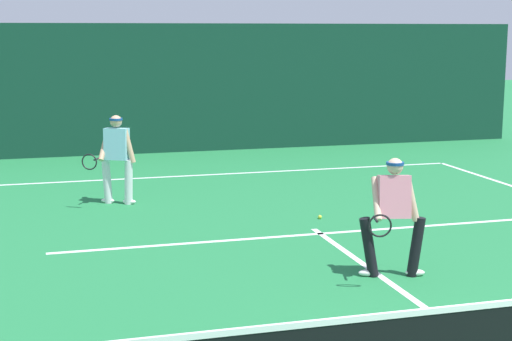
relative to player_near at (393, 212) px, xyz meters
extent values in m
cube|color=white|center=(-0.14, 7.86, -0.86)|extent=(10.37, 0.10, 0.01)
cube|color=white|center=(-0.14, 2.31, -0.86)|extent=(8.45, 0.10, 0.01)
cube|color=white|center=(-0.14, -0.58, -0.86)|extent=(0.10, 6.40, 0.01)
cylinder|color=black|center=(0.31, -0.07, -0.47)|extent=(0.26, 0.20, 0.80)
cylinder|color=black|center=(-0.29, 0.09, -0.47)|extent=(0.30, 0.21, 0.80)
ellipsoid|color=white|center=(0.31, -0.07, -0.82)|extent=(0.28, 0.17, 0.09)
ellipsoid|color=white|center=(-0.29, 0.09, -0.82)|extent=(0.28, 0.17, 0.09)
cube|color=pink|center=(0.01, 0.01, 0.20)|extent=(0.47, 0.39, 0.58)
cylinder|color=beige|center=(0.23, -0.05, 0.18)|extent=(0.25, 0.15, 0.61)
cylinder|color=beige|center=(-0.21, 0.07, 0.18)|extent=(0.20, 0.46, 0.54)
sphere|color=beige|center=(0.01, 0.01, 0.60)|extent=(0.21, 0.21, 0.21)
cylinder|color=#19478C|center=(0.01, 0.01, 0.64)|extent=(0.28, 0.28, 0.04)
cylinder|color=black|center=(-0.32, -0.16, -0.03)|extent=(0.10, 0.26, 0.03)
torus|color=black|center=(-0.41, -0.49, -0.03)|extent=(0.29, 0.10, 0.29)
cylinder|color=silver|center=(-2.82, 5.32, -0.45)|extent=(0.23, 0.21, 0.84)
cylinder|color=silver|center=(-3.19, 5.52, -0.45)|extent=(0.24, 0.22, 0.84)
ellipsoid|color=white|center=(-2.82, 5.32, -0.82)|extent=(0.28, 0.22, 0.09)
ellipsoid|color=white|center=(-3.19, 5.52, -0.82)|extent=(0.28, 0.22, 0.09)
cube|color=#8CCCE0|center=(-3.00, 5.42, 0.26)|extent=(0.50, 0.42, 0.59)
cylinder|color=tan|center=(-2.79, 5.31, 0.23)|extent=(0.26, 0.20, 0.64)
cylinder|color=tan|center=(-3.22, 5.53, 0.23)|extent=(0.30, 0.46, 0.57)
sphere|color=tan|center=(-3.00, 5.42, 0.68)|extent=(0.22, 0.22, 0.22)
cylinder|color=#19478C|center=(-3.00, 5.42, 0.72)|extent=(0.33, 0.33, 0.04)
cylinder|color=black|center=(-3.38, 5.33, 0.01)|extent=(0.15, 0.25, 0.03)
torus|color=black|center=(-3.53, 5.03, 0.01)|extent=(0.27, 0.16, 0.29)
sphere|color=#D1E033|center=(0.20, 3.26, -0.83)|extent=(0.07, 0.07, 0.07)
cube|color=#113A2B|center=(-0.14, 11.41, 0.82)|extent=(18.20, 0.12, 3.37)
camera|label=1|loc=(-4.38, -9.06, 2.32)|focal=55.07mm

